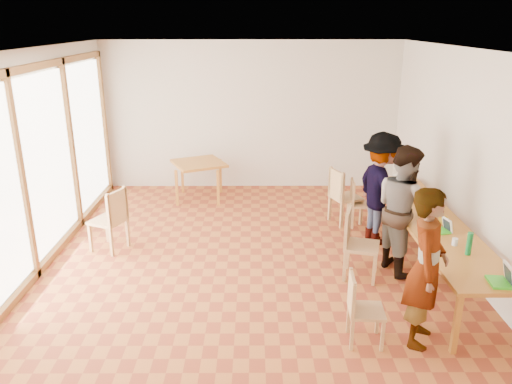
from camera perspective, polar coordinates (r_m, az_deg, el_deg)
The scene contains 24 objects.
ground at distance 6.98m, azimuth -0.67°, elevation -9.60°, with size 8.00×8.00×0.00m, color #AA5A29.
wall_back at distance 10.30m, azimuth -0.56°, elevation 8.66°, with size 6.00×0.10×3.00m, color beige.
wall_right at distance 7.05m, azimuth 24.48°, elevation 2.10°, with size 0.10×8.00×3.00m, color beige.
window_wall at distance 7.08m, azimuth -25.46°, elevation 2.02°, with size 0.10×8.00×3.00m, color white.
ceiling at distance 6.14m, azimuth -0.78°, elevation 15.98°, with size 6.00×8.00×0.04m, color white.
communal_table at distance 7.33m, azimuth 19.30°, elevation -3.24°, with size 0.80×4.00×0.75m.
side_table at distance 9.77m, azimuth -6.54°, elevation 2.96°, with size 0.90×0.90×0.75m.
chair_near at distance 5.57m, azimuth 11.68°, elevation -12.19°, with size 0.40×0.40×0.43m.
chair_mid at distance 6.87m, azimuth 11.20°, elevation -4.99°, with size 0.56×0.56×0.51m.
chair_far at distance 8.62m, azimuth 9.70°, elevation 0.14°, with size 0.59×0.59×0.52m.
chair_empty at distance 8.62m, azimuth 11.47°, elevation -0.70°, with size 0.40×0.40×0.43m.
chair_spare at distance 7.80m, azimuth -16.07°, elevation -2.38°, with size 0.60×0.60×0.52m.
person_near at distance 5.59m, azimuth 18.89°, elevation -8.19°, with size 0.64×0.42×1.77m, color gray.
person_mid at distance 7.14m, azimuth 16.47°, elevation -1.87°, with size 0.87×0.68×1.79m, color gray.
person_far at distance 7.94m, azimuth 14.09°, elevation 0.35°, with size 1.14×0.66×1.77m, color gray.
laptop_near at distance 5.84m, azimuth 26.46°, elevation -8.84°, with size 0.25×0.28×0.22m.
laptop_mid at distance 6.93m, azimuth 20.73°, elevation -3.85°, with size 0.22×0.24×0.18m.
laptop_far at distance 8.32m, azimuth 16.94°, elevation 0.38°, with size 0.25×0.28×0.20m.
yellow_mug at distance 7.16m, azimuth 20.63°, elevation -3.08°, with size 0.13×0.13×0.10m, color gold.
green_bottle at distance 6.33m, azimuth 23.19°, elevation -5.44°, with size 0.07×0.07×0.28m, color #117031.
clear_glass at distance 6.56m, azimuth 21.78°, elevation -5.31°, with size 0.07×0.07×0.09m, color silver.
condiment_cup at distance 8.97m, azimuth 15.68°, elevation 1.66°, with size 0.08×0.08×0.06m, color white.
pink_phone at distance 8.44m, azimuth 18.86°, elevation 0.09°, with size 0.05×0.10×0.01m, color #C0365A.
black_pouch at distance 8.17m, azimuth 19.56°, elevation -0.33°, with size 0.16×0.26×0.09m, color black.
Camera 1 is at (0.05, -6.13, 3.34)m, focal length 35.00 mm.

